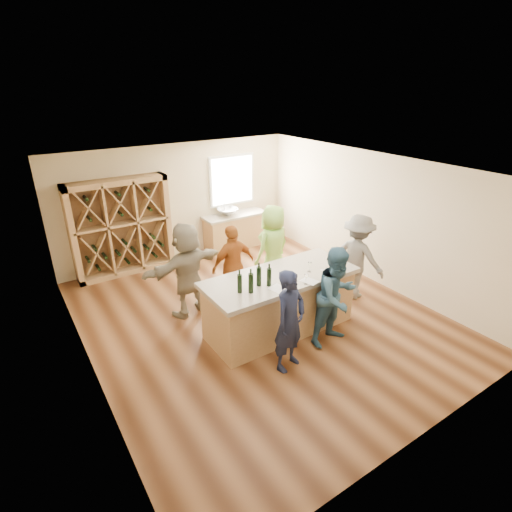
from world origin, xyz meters
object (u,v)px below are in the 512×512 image
person_near_left (290,321)px  person_far_left (187,269)px  tasting_counter_base (280,304)px  person_near_right (337,297)px  wine_bottle_b (251,283)px  person_far_mid (233,265)px  wine_bottle_d (269,277)px  person_far_right (273,247)px  wine_rack (122,228)px  wine_bottle_c (259,276)px  person_server (357,257)px  wine_bottle_a (240,284)px  sink (228,212)px

person_near_left → person_far_left: (-0.61, 2.32, 0.08)m
tasting_counter_base → person_near_left: 1.08m
tasting_counter_base → person_near_right: (0.56, -0.80, 0.37)m
wine_bottle_b → person_far_mid: bearing=69.7°
wine_bottle_b → tasting_counter_base: bearing=16.7°
wine_bottle_d → person_far_right: person_far_right is taller
wine_rack → wine_bottle_c: 4.10m
wine_rack → person_near_left: (1.10, -4.75, -0.27)m
tasting_counter_base → wine_bottle_d: bearing=-152.9°
person_server → person_far_left: (-3.12, 1.28, 0.03)m
tasting_counter_base → wine_bottle_a: bearing=-171.9°
wine_bottle_d → person_far_mid: size_ratio=0.19×
wine_rack → wine_bottle_d: 4.22m
wine_bottle_c → wine_rack: bearing=105.3°
wine_bottle_c → tasting_counter_base: bearing=11.1°
sink → person_far_mid: (-1.29, -2.48, -0.20)m
wine_bottle_b → sink: bearing=65.1°
wine_rack → person_server: bearing=-46.0°
person_near_left → person_server: (2.50, 1.03, 0.05)m
tasting_counter_base → person_server: (2.01, 0.12, 0.38)m
sink → wine_bottle_a: bearing=-117.1°
wine_rack → wine_bottle_b: wine_rack is taller
wine_bottle_a → person_far_left: 1.58m
wine_bottle_d → wine_rack: bearing=106.7°
wine_bottle_c → person_near_left: (0.02, -0.81, -0.41)m
wine_bottle_b → wine_bottle_d: wine_bottle_b is taller
tasting_counter_base → person_near_right: bearing=-55.0°
wine_rack → wine_bottle_c: wine_rack is taller
wine_bottle_a → person_far_right: (1.76, 1.56, -0.33)m
tasting_counter_base → wine_bottle_b: wine_bottle_b is taller
person_near_left → person_server: size_ratio=0.94×
wine_rack → wine_bottle_d: wine_rack is taller
wine_bottle_d → person_far_right: bearing=52.5°
person_far_left → wine_bottle_d: bearing=102.7°
wine_bottle_b → person_far_mid: 1.68m
sink → person_far_left: bearing=-133.1°
person_near_right → wine_rack: bearing=109.9°
wine_bottle_b → wine_bottle_c: bearing=28.0°
tasting_counter_base → person_far_mid: bearing=98.1°
person_server → person_far_left: bearing=49.0°
tasting_counter_base → wine_bottle_c: 0.91m
person_near_left → person_near_right: person_near_right is taller
person_near_left → person_far_mid: (0.31, 2.21, -0.01)m
sink → person_server: person_server is taller
wine_bottle_a → wine_bottle_d: size_ratio=1.00×
tasting_counter_base → person_near_right: person_near_right is taller
wine_rack → wine_bottle_b: bearing=-78.3°
person_far_right → person_server: bearing=117.4°
wine_bottle_d → person_near_right: bearing=-32.8°
sink → tasting_counter_base: sink is taller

